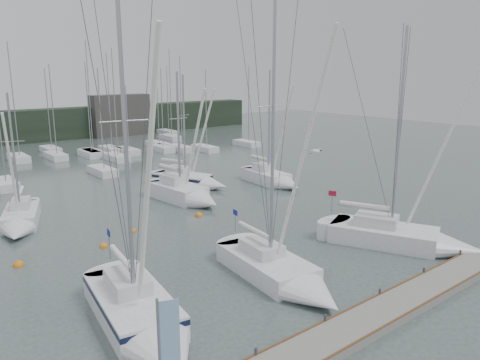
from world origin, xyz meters
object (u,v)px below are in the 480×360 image
(sailboat_near_right, at_px, (416,240))
(sailboat_mid_b, at_px, (19,222))
(sailboat_near_left, at_px, (145,323))
(sailboat_mid_d, at_px, (194,181))
(sailboat_near_center, at_px, (288,278))
(buoy_c, at_px, (19,266))
(sailboat_mid_c, at_px, (188,195))
(buoy_b, at_px, (199,216))
(dock_banner, at_px, (167,353))
(buoy_a, at_px, (133,232))
(buoy_d, at_px, (104,247))
(sailboat_mid_e, at_px, (275,180))

(sailboat_near_right, bearing_deg, sailboat_mid_b, 108.51)
(sailboat_near_left, bearing_deg, sailboat_mid_d, 60.78)
(sailboat_near_center, xyz_separation_m, sailboat_mid_d, (8.02, 21.19, 0.06))
(sailboat_near_right, relative_size, buoy_c, 23.46)
(sailboat_near_right, bearing_deg, sailboat_mid_c, 82.22)
(sailboat_mid_c, distance_m, sailboat_mid_d, 5.49)
(sailboat_near_center, height_order, sailboat_near_right, sailboat_near_center)
(buoy_b, height_order, dock_banner, dock_banner)
(sailboat_mid_d, bearing_deg, sailboat_near_right, -107.42)
(sailboat_mid_d, distance_m, buoy_b, 9.36)
(buoy_a, relative_size, buoy_d, 0.98)
(sailboat_mid_d, height_order, dock_banner, sailboat_mid_d)
(sailboat_near_center, distance_m, sailboat_mid_c, 17.51)
(buoy_a, xyz_separation_m, buoy_c, (-7.87, -1.26, 0.00))
(sailboat_mid_e, relative_size, buoy_d, 21.92)
(sailboat_near_left, relative_size, sailboat_near_right, 1.04)
(sailboat_mid_b, distance_m, dock_banner, 24.00)
(sailboat_mid_c, height_order, buoy_c, sailboat_mid_c)
(sailboat_mid_d, height_order, buoy_b, sailboat_mid_d)
(sailboat_near_center, relative_size, dock_banner, 3.61)
(sailboat_near_center, bearing_deg, sailboat_mid_e, 55.51)
(sailboat_near_right, xyz_separation_m, sailboat_mid_c, (-5.56, 18.11, 0.07))
(sailboat_mid_c, bearing_deg, sailboat_mid_d, 45.20)
(sailboat_near_left, bearing_deg, sailboat_mid_b, 100.20)
(sailboat_mid_c, bearing_deg, sailboat_mid_e, -6.90)
(sailboat_mid_c, bearing_deg, dock_banner, -129.94)
(buoy_a, relative_size, buoy_c, 0.84)
(sailboat_near_right, relative_size, buoy_a, 27.82)
(sailboat_mid_c, distance_m, sailboat_mid_e, 10.05)
(sailboat_near_right, distance_m, buoy_b, 16.00)
(sailboat_near_right, xyz_separation_m, sailboat_mid_b, (-18.71, 19.81, -0.05))
(sailboat_mid_c, xyz_separation_m, buoy_d, (-9.87, -5.38, -0.63))
(sailboat_near_center, bearing_deg, sailboat_mid_b, 121.36)
(sailboat_mid_c, relative_size, sailboat_mid_d, 1.02)
(sailboat_near_center, height_order, buoy_c, sailboat_near_center)
(buoy_d, bearing_deg, sailboat_mid_c, 28.59)
(sailboat_near_left, height_order, sailboat_near_right, sailboat_near_left)
(sailboat_near_left, xyz_separation_m, sailboat_mid_c, (12.63, 16.42, 0.02))
(sailboat_near_center, distance_m, buoy_c, 15.69)
(sailboat_mid_c, xyz_separation_m, buoy_c, (-14.95, -5.12, -0.63))
(sailboat_near_center, relative_size, sailboat_mid_d, 1.37)
(sailboat_near_right, bearing_deg, buoy_a, 106.70)
(buoy_b, distance_m, dock_banner, 22.94)
(sailboat_mid_b, height_order, buoy_b, sailboat_mid_b)
(sailboat_near_left, bearing_deg, dock_banner, -101.85)
(sailboat_near_center, xyz_separation_m, sailboat_near_right, (10.16, -1.22, 0.04))
(sailboat_mid_e, bearing_deg, buoy_d, -161.34)
(sailboat_mid_d, height_order, buoy_d, sailboat_mid_d)
(sailboat_mid_c, relative_size, dock_banner, 2.69)
(sailboat_near_left, height_order, buoy_d, sailboat_near_left)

